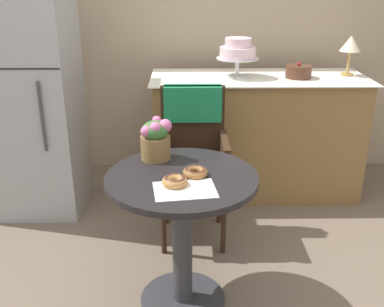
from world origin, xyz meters
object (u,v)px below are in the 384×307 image
object	(u,v)px
donut_mid	(195,172)
table_lamp	(351,45)
wicker_chair	(193,139)
tiered_cake_stand	(238,51)
round_layer_cake	(298,72)
refrigerator	(28,91)
cafe_table	(182,215)
flower_vase	(156,139)
donut_front	(175,181)

from	to	relation	value
donut_mid	table_lamp	bearing A→B (deg)	49.91
wicker_chair	donut_mid	bearing A→B (deg)	-95.83
tiered_cake_stand	round_layer_cake	xyz separation A→B (m)	(0.43, -0.03, -0.14)
wicker_chair	donut_mid	world-z (taller)	wicker_chair
table_lamp	refrigerator	distance (m)	2.28
cafe_table	flower_vase	bearing A→B (deg)	122.42
round_layer_cake	refrigerator	xyz separation A→B (m)	(-1.87, -0.17, -0.09)
tiered_cake_stand	refrigerator	bearing A→B (deg)	-172.08
wicker_chair	donut_mid	distance (m)	0.73
flower_vase	table_lamp	distance (m)	1.77
tiered_cake_stand	round_layer_cake	world-z (taller)	tiered_cake_stand
donut_mid	round_layer_cake	world-z (taller)	round_layer_cake
wicker_chair	donut_front	world-z (taller)	wicker_chair
cafe_table	tiered_cake_stand	xyz separation A→B (m)	(0.39, 1.30, 0.57)
flower_vase	donut_front	bearing A→B (deg)	-72.03
donut_front	table_lamp	size ratio (longest dim) A/B	0.41
cafe_table	round_layer_cake	distance (m)	1.57
wicker_chair	tiered_cake_stand	xyz separation A→B (m)	(0.33, 0.58, 0.44)
refrigerator	tiered_cake_stand	bearing A→B (deg)	7.92
cafe_table	donut_front	size ratio (longest dim) A/B	6.24
flower_vase	refrigerator	world-z (taller)	refrigerator
donut_mid	table_lamp	xyz separation A→B (m)	(1.13, 1.35, 0.38)
cafe_table	table_lamp	size ratio (longest dim) A/B	2.53
flower_vase	refrigerator	distance (m)	1.28
cafe_table	wicker_chair	xyz separation A→B (m)	(0.06, 0.72, 0.13)
donut_front	table_lamp	xyz separation A→B (m)	(1.23, 1.45, 0.37)
wicker_chair	tiered_cake_stand	bearing A→B (deg)	55.09
cafe_table	donut_front	xyz separation A→B (m)	(-0.03, -0.11, 0.23)
donut_mid	refrigerator	world-z (taller)	refrigerator
donut_front	refrigerator	distance (m)	1.58
donut_front	flower_vase	size ratio (longest dim) A/B	0.54
cafe_table	wicker_chair	size ratio (longest dim) A/B	0.75
donut_mid	table_lamp	distance (m)	1.80
wicker_chair	tiered_cake_stand	distance (m)	0.80
wicker_chair	donut_mid	size ratio (longest dim) A/B	8.21
round_layer_cake	refrigerator	world-z (taller)	refrigerator
round_layer_cake	wicker_chair	bearing A→B (deg)	-143.94
round_layer_cake	refrigerator	bearing A→B (deg)	-174.86
donut_mid	tiered_cake_stand	bearing A→B (deg)	76.00
tiered_cake_stand	round_layer_cake	size ratio (longest dim) A/B	1.63
donut_mid	round_layer_cake	size ratio (longest dim) A/B	0.63
round_layer_cake	table_lamp	world-z (taller)	table_lamp
round_layer_cake	donut_front	bearing A→B (deg)	-121.76
cafe_table	round_layer_cake	world-z (taller)	round_layer_cake
refrigerator	flower_vase	bearing A→B (deg)	-44.19
wicker_chair	tiered_cake_stand	size ratio (longest dim) A/B	3.18
cafe_table	tiered_cake_stand	distance (m)	1.47
flower_vase	round_layer_cake	world-z (taller)	round_layer_cake
flower_vase	cafe_table	bearing A→B (deg)	-57.58
cafe_table	refrigerator	xyz separation A→B (m)	(-1.05, 1.10, 0.34)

